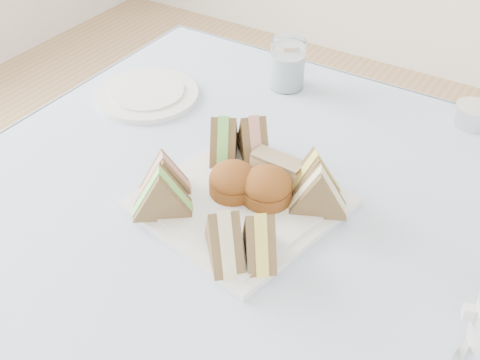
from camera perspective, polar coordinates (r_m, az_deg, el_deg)
The scene contains 16 objects.
tablecloth at distance 0.84m, azimuth 1.41°, elevation -5.98°, with size 1.02×1.02×0.01m, color #9AB5DC.
serving_plate at distance 0.88m, azimuth -0.00°, elevation -2.23°, with size 0.26×0.26×0.01m, color silver.
sandwich_fl_a at distance 0.88m, azimuth -7.21°, elevation 0.64°, with size 0.08×0.04×0.07m, color brown, non-canonical shape.
sandwich_fl_b at distance 0.84m, azimuth -7.47°, elevation -1.05°, with size 0.09×0.04×0.08m, color brown, non-canonical shape.
sandwich_fr_a at distance 0.77m, azimuth 1.87°, elevation -5.20°, with size 0.08×0.04×0.07m, color brown, non-canonical shape.
sandwich_fr_b at distance 0.77m, azimuth -1.53°, elevation -5.10°, with size 0.09×0.04×0.08m, color brown, non-canonical shape.
sandwich_bl_a at distance 0.94m, azimuth -1.53°, elevation 4.13°, with size 0.08×0.04×0.07m, color brown, non-canonical shape.
sandwich_bl_b at distance 0.94m, azimuth 1.25°, elevation 4.17°, with size 0.08×0.04×0.08m, color brown, non-canonical shape.
sandwich_br_a at distance 0.85m, azimuth 7.50°, elevation -0.90°, with size 0.08×0.04×0.07m, color brown, non-canonical shape.
sandwich_br_b at distance 0.88m, azimuth 7.12°, elevation 0.84°, with size 0.08×0.04×0.07m, color brown, non-canonical shape.
scone_left at distance 0.88m, azimuth -0.66°, elevation -0.06°, with size 0.07×0.07×0.05m, color brown.
scone_right at distance 0.86m, azimuth 2.57°, elevation -0.66°, with size 0.07×0.07×0.05m, color brown.
pastry_slice at distance 0.91m, azimuth 3.60°, elevation 1.15°, with size 0.08×0.03×0.04m, color tan.
side_plate at distance 1.15m, azimuth -8.77°, elevation 7.99°, with size 0.19×0.19×0.01m, color silver.
water_glass at distance 1.16m, azimuth 4.54°, elevation 10.92°, with size 0.07×0.07×0.10m, color white.
tea_strainer at distance 1.12m, azimuth 21.15°, elevation 5.62°, with size 0.06×0.06×0.04m, color silver.
Camera 1 is at (0.30, -0.51, 1.33)m, focal length 45.00 mm.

